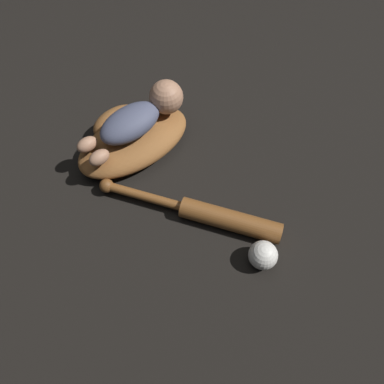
{
  "coord_description": "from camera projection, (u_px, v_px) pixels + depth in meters",
  "views": [
    {
      "loc": [
        -0.21,
        -0.69,
        0.96
      ],
      "look_at": [
        0.02,
        -0.21,
        0.07
      ],
      "focal_mm": 35.0,
      "sensor_mm": 36.0,
      "label": 1
    }
  ],
  "objects": [
    {
      "name": "ground_plane",
      "position": [
        158.0,
        156.0,
        1.19
      ],
      "size": [
        6.0,
        6.0,
        0.0
      ],
      "primitive_type": "plane",
      "color": "black"
    },
    {
      "name": "baseball_glove",
      "position": [
        131.0,
        138.0,
        1.17
      ],
      "size": [
        0.41,
        0.3,
        0.09
      ],
      "color": "#935B2D",
      "rests_on": "ground"
    },
    {
      "name": "baby_figure",
      "position": [
        141.0,
        115.0,
        1.1
      ],
      "size": [
        0.36,
        0.18,
        0.1
      ],
      "color": "#4C516B",
      "rests_on": "baseball_glove"
    },
    {
      "name": "baseball_bat",
      "position": [
        210.0,
        215.0,
        1.05
      ],
      "size": [
        0.42,
        0.4,
        0.06
      ],
      "color": "brown",
      "rests_on": "ground"
    },
    {
      "name": "baseball",
      "position": [
        263.0,
        255.0,
        0.97
      ],
      "size": [
        0.08,
        0.08,
        0.08
      ],
      "color": "white",
      "rests_on": "ground"
    }
  ]
}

